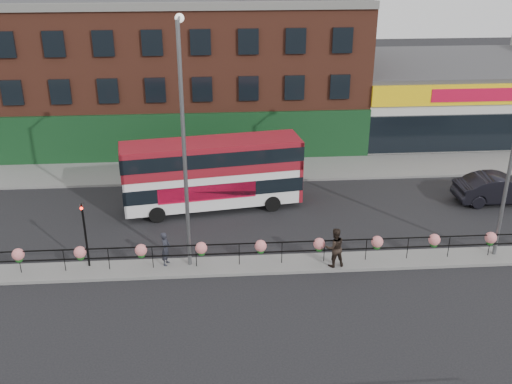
{
  "coord_description": "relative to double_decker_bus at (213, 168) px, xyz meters",
  "views": [
    {
      "loc": [
        -1.96,
        -24.21,
        14.71
      ],
      "look_at": [
        0.0,
        3.0,
        2.5
      ],
      "focal_mm": 42.0,
      "sensor_mm": 36.0,
      "label": 1
    }
  ],
  "objects": [
    {
      "name": "median_railing",
      "position": [
        2.14,
        -6.56,
        -1.41
      ],
      "size": [
        30.04,
        0.56,
        1.23
      ],
      "color": "black",
      "rests_on": "median"
    },
    {
      "name": "pedestrian_b",
      "position": [
        5.54,
        -6.97,
        -1.34
      ],
      "size": [
        1.18,
        1.04,
        1.92
      ],
      "primitive_type": "imported",
      "rotation": [
        0.0,
        0.0,
        3.31
      ],
      "color": "black",
      "rests_on": "median"
    },
    {
      "name": "car",
      "position": [
        16.42,
        -0.37,
        -1.61
      ],
      "size": [
        2.09,
        5.2,
        1.68
      ],
      "primitive_type": "imported",
      "rotation": [
        0.0,
        0.0,
        1.6
      ],
      "color": "black",
      "rests_on": "ground"
    },
    {
      "name": "pedestrian_a",
      "position": [
        -2.27,
        -6.28,
        -1.48
      ],
      "size": [
        0.82,
        0.73,
        1.65
      ],
      "primitive_type": "imported",
      "rotation": [
        0.0,
        0.0,
        1.28
      ],
      "color": "#21232C",
      "rests_on": "median"
    },
    {
      "name": "north_pavement",
      "position": [
        2.14,
        5.44,
        -2.38
      ],
      "size": [
        60.0,
        4.0,
        0.15
      ],
      "primitive_type": "cube",
      "color": "slate",
      "rests_on": "ground"
    },
    {
      "name": "median",
      "position": [
        2.14,
        -6.56,
        -2.38
      ],
      "size": [
        60.0,
        1.6,
        0.15
      ],
      "primitive_type": "cube",
      "color": "slate",
      "rests_on": "ground"
    },
    {
      "name": "ground",
      "position": [
        2.14,
        -6.56,
        -2.45
      ],
      "size": [
        120.0,
        120.0,
        0.0
      ],
      "primitive_type": "plane",
      "color": "black",
      "rests_on": "ground"
    },
    {
      "name": "supermarket",
      "position": [
        18.14,
        13.34,
        0.2
      ],
      "size": [
        15.0,
        12.25,
        5.3
      ],
      "color": "silver",
      "rests_on": "ground"
    },
    {
      "name": "brick_building",
      "position": [
        -1.86,
        13.4,
        2.67
      ],
      "size": [
        25.0,
        12.21,
        10.3
      ],
      "color": "brown",
      "rests_on": "ground"
    },
    {
      "name": "lamp_column_west",
      "position": [
        -1.17,
        -6.08,
        4.32
      ],
      "size": [
        0.4,
        1.96,
        11.18
      ],
      "color": "slate",
      "rests_on": "median"
    },
    {
      "name": "double_decker_bus",
      "position": [
        0.0,
        0.0,
        0.0
      ],
      "size": [
        10.12,
        3.74,
        3.99
      ],
      "color": "white",
      "rests_on": "ground"
    },
    {
      "name": "traffic_light_median",
      "position": [
        -5.86,
        -6.16,
        0.02
      ],
      "size": [
        0.15,
        0.28,
        3.65
      ],
      "color": "black",
      "rests_on": "median"
    }
  ]
}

